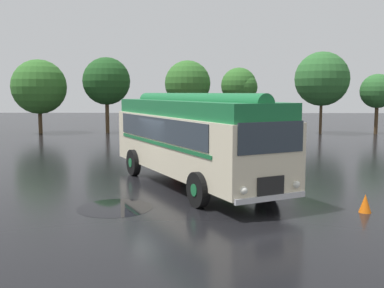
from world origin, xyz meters
TOP-DOWN VIEW (x-y plane):
  - ground_plane at (0.00, 0.00)m, footprint 120.00×120.00m
  - vintage_bus at (0.96, -0.26)m, footprint 6.87×10.06m
  - car_near_left at (0.08, 14.56)m, footprint 2.00×4.22m
  - car_mid_left at (3.11, 14.38)m, footprint 2.25×4.34m
  - box_van at (6.17, 14.19)m, footprint 2.59×5.87m
  - tree_far_left at (-12.41, 21.07)m, footprint 4.63×4.63m
  - tree_left_of_centre at (-6.92, 21.69)m, footprint 4.07×4.07m
  - tree_centre at (0.09, 21.64)m, footprint 3.93×3.93m
  - tree_right_of_centre at (4.62, 21.50)m, footprint 3.08×3.03m
  - tree_far_right at (11.34, 21.35)m, footprint 4.56×4.56m
  - tree_extra_right at (15.99, 20.93)m, footprint 2.85×2.85m
  - traffic_cone at (6.17, -4.09)m, footprint 0.36×0.36m
  - puddle_patch at (-1.28, -3.73)m, footprint 2.31×2.31m

SIDE VIEW (x-z plane):
  - ground_plane at x=0.00m, z-range 0.00..0.00m
  - puddle_patch at x=-1.28m, z-range 0.00..0.01m
  - traffic_cone at x=6.17m, z-range 0.00..0.55m
  - car_near_left at x=0.08m, z-range 0.02..1.68m
  - car_mid_left at x=3.11m, z-range 0.02..1.68m
  - box_van at x=6.17m, z-range 0.11..2.61m
  - vintage_bus at x=0.96m, z-range 0.15..3.64m
  - tree_extra_right at x=15.99m, z-range 1.01..6.06m
  - tree_far_left at x=-12.41m, z-range 0.80..7.10m
  - tree_right_of_centre at x=4.62m, z-range 1.22..6.83m
  - tree_centre at x=0.09m, z-range 1.15..7.39m
  - tree_left_of_centre at x=-6.92m, z-range 1.26..7.77m
  - tree_far_right at x=11.34m, z-range 1.23..8.15m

